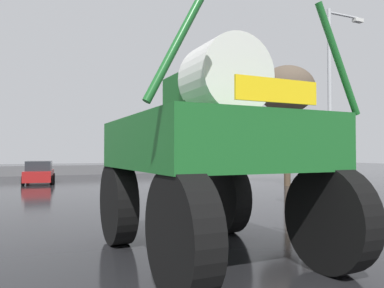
# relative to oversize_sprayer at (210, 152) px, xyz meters

# --- Properties ---
(ground_plane) EXTENTS (120.00, 120.00, 0.00)m
(ground_plane) POSITION_rel_oversize_sprayer_xyz_m (-0.08, 10.03, -2.09)
(ground_plane) COLOR black
(oversize_sprayer) EXTENTS (4.01, 5.52, 4.63)m
(oversize_sprayer) POSITION_rel_oversize_sprayer_xyz_m (0.00, 0.00, 0.00)
(oversize_sprayer) COLOR black
(oversize_sprayer) RESTS_ON ground
(sedan_ahead) EXTENTS (2.24, 4.27, 1.52)m
(sedan_ahead) POSITION_rel_oversize_sprayer_xyz_m (-2.47, 20.69, -1.38)
(sedan_ahead) COLOR maroon
(sedan_ahead) RESTS_ON ground
(traffic_signal_near_right) EXTENTS (0.24, 0.54, 3.44)m
(traffic_signal_near_right) POSITION_rel_oversize_sprayer_xyz_m (5.72, 4.26, 0.42)
(traffic_signal_near_right) COLOR #A8AAAF
(traffic_signal_near_right) RESTS_ON ground
(streetlight_near_right) EXTENTS (2.08, 0.24, 8.43)m
(streetlight_near_right) POSITION_rel_oversize_sprayer_xyz_m (8.98, 5.74, 2.60)
(streetlight_near_right) COLOR #A8AAAF
(streetlight_near_right) RESTS_ON ground
(bare_tree_right) EXTENTS (3.53, 3.53, 7.56)m
(bare_tree_right) POSITION_rel_oversize_sprayer_xyz_m (11.66, 12.24, 3.90)
(bare_tree_right) COLOR #473828
(bare_tree_right) RESTS_ON ground
(roadside_barrier) EXTENTS (32.78, 0.24, 0.90)m
(roadside_barrier) POSITION_rel_oversize_sprayer_xyz_m (-0.08, 29.75, -1.64)
(roadside_barrier) COLOR #59595B
(roadside_barrier) RESTS_ON ground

